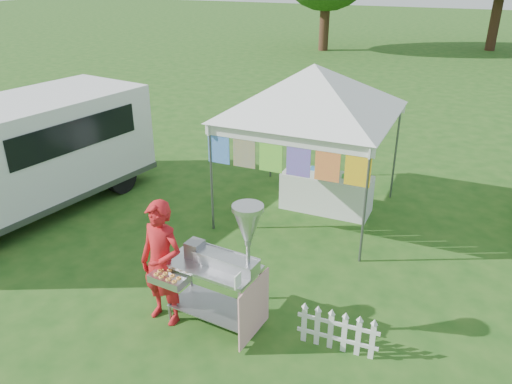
% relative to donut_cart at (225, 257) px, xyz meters
% --- Properties ---
extents(ground, '(120.00, 120.00, 0.00)m').
position_rel_donut_cart_xyz_m(ground, '(-0.12, 0.37, -1.15)').
color(ground, '#1E4C15').
rests_on(ground, ground).
extents(canopy_main, '(4.24, 4.24, 3.45)m').
position_rel_donut_cart_xyz_m(canopy_main, '(-0.12, 3.87, 1.84)').
color(canopy_main, '#59595E').
rests_on(canopy_main, ground).
extents(donut_cart, '(1.47, 0.91, 1.95)m').
position_rel_donut_cart_xyz_m(donut_cart, '(0.00, 0.00, 0.00)').
color(donut_cart, gray).
rests_on(donut_cart, ground).
extents(vendor, '(0.71, 0.50, 1.84)m').
position_rel_donut_cart_xyz_m(vendor, '(-0.88, -0.17, -0.23)').
color(vendor, red).
rests_on(vendor, ground).
extents(cargo_van, '(2.95, 5.65, 2.24)m').
position_rel_donut_cart_xyz_m(cargo_van, '(-5.37, 1.71, 0.06)').
color(cargo_van, silver).
rests_on(cargo_van, ground).
extents(picket_fence, '(1.08, 0.07, 0.56)m').
position_rel_donut_cart_xyz_m(picket_fence, '(1.52, 0.19, -0.86)').
color(picket_fence, silver).
rests_on(picket_fence, ground).
extents(display_table, '(1.80, 0.70, 0.77)m').
position_rel_donut_cart_xyz_m(display_table, '(0.18, 4.13, -0.76)').
color(display_table, white).
rests_on(display_table, ground).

